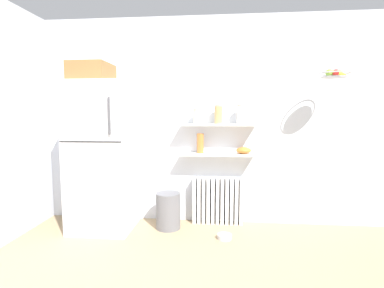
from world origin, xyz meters
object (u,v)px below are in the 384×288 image
object	(u,v)px
radiator	(218,201)
pet_food_bowl	(225,237)
shelf_bowl	(244,150)
trash_bin	(168,211)
storage_jar_1	(218,114)
storage_jar_0	(197,116)
hanging_fruit_basket	(334,74)
storage_jar_2	(240,114)
refrigerator	(103,152)
vase	(200,143)

from	to	relation	value
radiator	pet_food_bowl	size ratio (longest dim) A/B	3.91
shelf_bowl	pet_food_bowl	xyz separation A→B (m)	(-0.23, -0.44, -0.92)
trash_bin	storage_jar_1	bearing A→B (deg)	18.11
storage_jar_0	hanging_fruit_basket	distance (m)	1.60
storage_jar_0	pet_food_bowl	world-z (taller)	storage_jar_0
storage_jar_1	shelf_bowl	size ratio (longest dim) A/B	1.27
storage_jar_2	refrigerator	bearing A→B (deg)	-172.07
refrigerator	storage_jar_0	size ratio (longest dim) A/B	11.03
vase	trash_bin	world-z (taller)	vase
storage_jar_2	pet_food_bowl	bearing A→B (deg)	-112.23
pet_food_bowl	hanging_fruit_basket	size ratio (longest dim) A/B	0.49
storage_jar_2	radiator	bearing A→B (deg)	173.53
storage_jar_1	shelf_bowl	xyz separation A→B (m)	(0.31, 0.00, -0.44)
hanging_fruit_basket	storage_jar_0	bearing A→B (deg)	170.37
storage_jar_1	vase	distance (m)	0.42
storage_jar_0	shelf_bowl	size ratio (longest dim) A/B	0.99
storage_jar_0	vase	bearing A→B (deg)	-0.00
pet_food_bowl	storage_jar_2	bearing A→B (deg)	67.77
trash_bin	hanging_fruit_basket	size ratio (longest dim) A/B	1.33
storage_jar_1	pet_food_bowl	size ratio (longest dim) A/B	1.43
storage_jar_0	vase	xyz separation A→B (m)	(0.04, -0.00, -0.33)
storage_jar_1	radiator	bearing A→B (deg)	90.00
storage_jar_0	trash_bin	world-z (taller)	storage_jar_0
refrigerator	pet_food_bowl	xyz separation A→B (m)	(1.47, -0.21, -0.91)
radiator	shelf_bowl	size ratio (longest dim) A/B	3.48
shelf_bowl	pet_food_bowl	distance (m)	1.05
refrigerator	hanging_fruit_basket	bearing A→B (deg)	-0.58
refrigerator	pet_food_bowl	world-z (taller)	refrigerator
refrigerator	storage_jar_1	bearing A→B (deg)	9.42
radiator	pet_food_bowl	distance (m)	0.55
radiator	trash_bin	size ratio (longest dim) A/B	1.43
vase	hanging_fruit_basket	world-z (taller)	hanging_fruit_basket
storage_jar_1	trash_bin	world-z (taller)	storage_jar_1
storage_jar_1	trash_bin	xyz separation A→B (m)	(-0.60, -0.20, -1.17)
storage_jar_2	hanging_fruit_basket	size ratio (longest dim) A/B	0.71
refrigerator	radiator	bearing A→B (deg)	10.62
vase	refrigerator	bearing A→B (deg)	-168.84
shelf_bowl	pet_food_bowl	size ratio (longest dim) A/B	1.12
storage_jar_2	shelf_bowl	world-z (taller)	storage_jar_2
storage_jar_1	storage_jar_2	distance (m)	0.26
radiator	hanging_fruit_basket	distance (m)	2.00
storage_jar_2	shelf_bowl	size ratio (longest dim) A/B	1.28
storage_jar_2	pet_food_bowl	world-z (taller)	storage_jar_2
storage_jar_2	trash_bin	world-z (taller)	storage_jar_2
storage_jar_1	hanging_fruit_basket	xyz separation A→B (m)	(1.25, -0.26, 0.44)
storage_jar_2	vase	bearing A→B (deg)	-180.00
vase	radiator	bearing A→B (deg)	7.74
storage_jar_0	pet_food_bowl	xyz separation A→B (m)	(0.35, -0.44, -1.34)
storage_jar_0	trash_bin	size ratio (longest dim) A/B	0.41
storage_jar_1	vase	size ratio (longest dim) A/B	0.94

